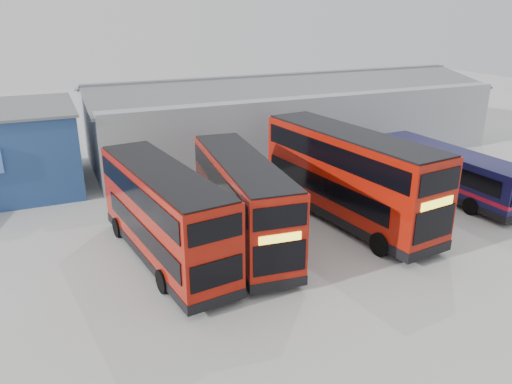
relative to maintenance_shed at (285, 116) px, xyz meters
name	(u,v)px	position (x,y,z in m)	size (l,w,h in m)	color
ground_plane	(327,288)	(-8.00, -20.00, -2.60)	(120.00, 120.00, 0.00)	#ACACA6
maintenance_shed	(285,116)	(0.00, 0.00, 0.00)	(30.50, 12.00, 5.89)	#989FA6
double_decker_left	(164,216)	(-13.41, -15.00, -0.47)	(3.82, 10.34, 4.28)	#9E1409
double_decker_centre	(242,203)	(-9.64, -14.85, -0.49)	(3.33, 10.22, 4.25)	#9E1409
double_decker_right	(348,178)	(-3.56, -14.44, -0.21)	(4.20, 11.61, 4.81)	#9E1409
single_decker_blue	(448,173)	(4.12, -13.56, -1.23)	(2.96, 10.36, 2.77)	#0D123C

